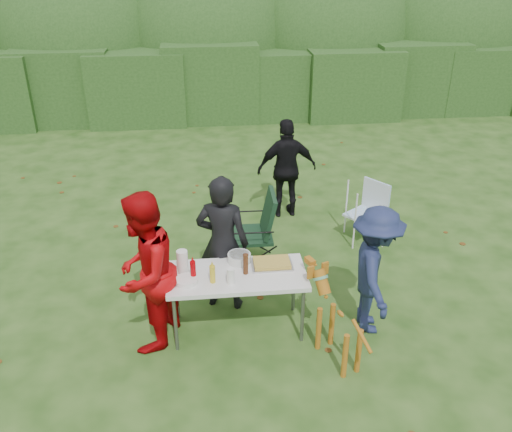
{
  "coord_description": "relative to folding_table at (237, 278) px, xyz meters",
  "views": [
    {
      "loc": [
        -0.31,
        -4.96,
        3.97
      ],
      "look_at": [
        0.31,
        0.76,
        1.0
      ],
      "focal_mm": 38.0,
      "sensor_mm": 36.0,
      "label": 1
    }
  ],
  "objects": [
    {
      "name": "food_tray",
      "position": [
        0.4,
        0.13,
        0.06
      ],
      "size": [
        0.45,
        0.3,
        0.02
      ],
      "primitive_type": "cube",
      "color": "#B7B7BA",
      "rests_on": "folding_table"
    },
    {
      "name": "lawn_chair",
      "position": [
        1.99,
        1.85,
        -0.25
      ],
      "size": [
        0.72,
        0.72,
        0.88
      ],
      "primitive_type": null,
      "rotation": [
        0.0,
        0.0,
        3.77
      ],
      "color": "#66AAE5",
      "rests_on": "ground"
    },
    {
      "name": "cup_stack",
      "position": [
        -0.08,
        -0.17,
        0.14
      ],
      "size": [
        0.08,
        0.08,
        0.18
      ],
      "primitive_type": "cylinder",
      "color": "white",
      "rests_on": "folding_table"
    },
    {
      "name": "dog",
      "position": [
        1.0,
        -0.62,
        -0.23
      ],
      "size": [
        0.7,
        1.03,
        0.91
      ],
      "primitive_type": null,
      "rotation": [
        0.0,
        0.0,
        1.94
      ],
      "color": "#A06018",
      "rests_on": "ground"
    },
    {
      "name": "child",
      "position": [
        1.49,
        -0.12,
        0.06
      ],
      "size": [
        0.68,
        1.03,
        1.5
      ],
      "primitive_type": "imported",
      "rotation": [
        0.0,
        0.0,
        1.44
      ],
      "color": "#1E274E",
      "rests_on": "ground"
    },
    {
      "name": "paper_towel_roll",
      "position": [
        -0.58,
        0.11,
        0.18
      ],
      "size": [
        0.12,
        0.12,
        0.26
      ],
      "primitive_type": "cylinder",
      "color": "white",
      "rests_on": "folding_table"
    },
    {
      "name": "folding_table",
      "position": [
        0.0,
        0.0,
        0.0
      ],
      "size": [
        1.5,
        0.7,
        0.74
      ],
      "color": "silver",
      "rests_on": "ground"
    },
    {
      "name": "person_black_puffy",
      "position": [
        0.99,
        2.78,
        0.1
      ],
      "size": [
        0.95,
        0.45,
        1.57
      ],
      "primitive_type": "imported",
      "rotation": [
        0.0,
        0.0,
        3.21
      ],
      "color": "black",
      "rests_on": "ground"
    },
    {
      "name": "hedge_row",
      "position": [
        -0.02,
        8.07,
        0.16
      ],
      "size": [
        22.0,
        1.4,
        1.7
      ],
      "primitive_type": "cube",
      "color": "#23471C",
      "rests_on": "ground"
    },
    {
      "name": "ketchup_bottle",
      "position": [
        -0.47,
        -0.05,
        0.16
      ],
      "size": [
        0.06,
        0.06,
        0.22
      ],
      "primitive_type": "cylinder",
      "color": "#A40006",
      "rests_on": "folding_table"
    },
    {
      "name": "beer_bottle",
      "position": [
        0.09,
        -0.0,
        0.17
      ],
      "size": [
        0.06,
        0.06,
        0.24
      ],
      "primitive_type": "cylinder",
      "color": "#47230F",
      "rests_on": "folding_table"
    },
    {
      "name": "person_red_jacket",
      "position": [
        -0.96,
        -0.1,
        0.2
      ],
      "size": [
        0.93,
        1.04,
        1.78
      ],
      "primitive_type": "imported",
      "rotation": [
        0.0,
        0.0,
        -1.93
      ],
      "color": "#AF0509",
      "rests_on": "ground"
    },
    {
      "name": "ground",
      "position": [
        -0.02,
        0.07,
        -0.69
      ],
      "size": [
        80.0,
        80.0,
        0.0
      ],
      "primitive_type": "plane",
      "color": "#1E4211"
    },
    {
      "name": "shrub_backdrop",
      "position": [
        -0.02,
        9.67,
        0.91
      ],
      "size": [
        20.0,
        2.6,
        3.2
      ],
      "primitive_type": "ellipsoid",
      "color": "#3D6628",
      "rests_on": "ground"
    },
    {
      "name": "plate_stack",
      "position": [
        -0.54,
        -0.11,
        0.08
      ],
      "size": [
        0.24,
        0.24,
        0.05
      ],
      "primitive_type": "cylinder",
      "color": "white",
      "rests_on": "folding_table"
    },
    {
      "name": "mustard_bottle",
      "position": [
        -0.27,
        -0.13,
        0.15
      ],
      "size": [
        0.06,
        0.06,
        0.2
      ],
      "primitive_type": "cylinder",
      "color": "gold",
      "rests_on": "folding_table"
    },
    {
      "name": "person_cook",
      "position": [
        -0.13,
        0.49,
        0.15
      ],
      "size": [
        0.7,
        0.55,
        1.68
      ],
      "primitive_type": "imported",
      "rotation": [
        0.0,
        0.0,
        2.87
      ],
      "color": "black",
      "rests_on": "ground"
    },
    {
      "name": "camping_chair",
      "position": [
        0.26,
        1.31,
        -0.15
      ],
      "size": [
        0.69,
        0.69,
        1.07
      ],
      "primitive_type": null,
      "rotation": [
        0.0,
        0.0,
        3.12
      ],
      "color": "#14321D",
      "rests_on": "ground"
    },
    {
      "name": "pasta_bowl",
      "position": [
        0.04,
        0.24,
        0.1
      ],
      "size": [
        0.26,
        0.26,
        0.1
      ],
      "primitive_type": "cylinder",
      "color": "silver",
      "rests_on": "folding_table"
    },
    {
      "name": "focaccia_bread",
      "position": [
        0.4,
        0.13,
        0.09
      ],
      "size": [
        0.4,
        0.26,
        0.04
      ],
      "primitive_type": "cube",
      "color": "gold",
      "rests_on": "food_tray"
    }
  ]
}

